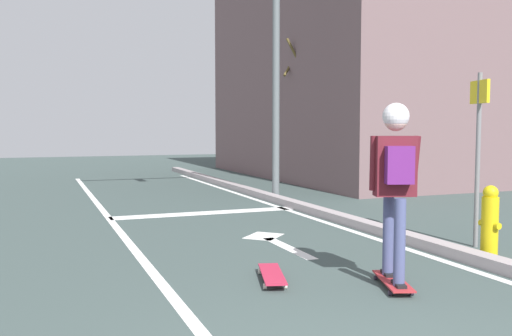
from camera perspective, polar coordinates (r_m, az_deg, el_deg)
lane_line_center at (r=8.22m, az=-13.29°, el=-7.01°), size 0.12×20.00×0.01m
lane_line_curbside at (r=9.27m, az=7.49°, el=-5.66°), size 0.12×20.00×0.01m
stop_bar at (r=10.36m, az=-5.25°, el=-4.61°), size 3.46×0.40×0.01m
lane_arrow_stem at (r=7.38m, az=3.33°, el=-8.16°), size 0.16×1.40×0.01m
lane_arrow_head at (r=8.15m, az=0.79°, el=-6.99°), size 0.71×0.71×0.01m
curb_strip at (r=9.38m, az=8.83°, el=-5.14°), size 0.24×24.00×0.14m
skateboard at (r=5.76m, az=13.87°, el=-11.21°), size 0.47×0.81×0.07m
skater at (r=5.56m, az=14.12°, el=0.05°), size 0.46×0.63×1.74m
spare_skateboard at (r=5.82m, az=1.66°, el=-10.86°), size 0.45×0.86×0.09m
traffic_signal_mast at (r=12.31m, az=-1.08°, el=14.99°), size 3.77×0.34×5.93m
street_sign_post at (r=7.82m, az=21.87°, el=3.26°), size 0.16×0.43×2.29m
fire_hydrant at (r=7.31m, az=22.87°, el=-5.11°), size 0.20×0.30×0.89m
roadside_tree at (r=15.58m, az=4.43°, el=4.70°), size 0.97×0.98×4.02m
building_block at (r=19.96m, az=15.97°, el=9.81°), size 10.91×10.57×7.21m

